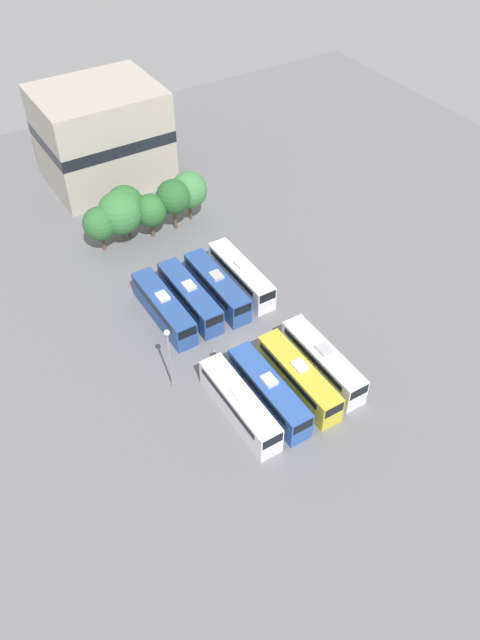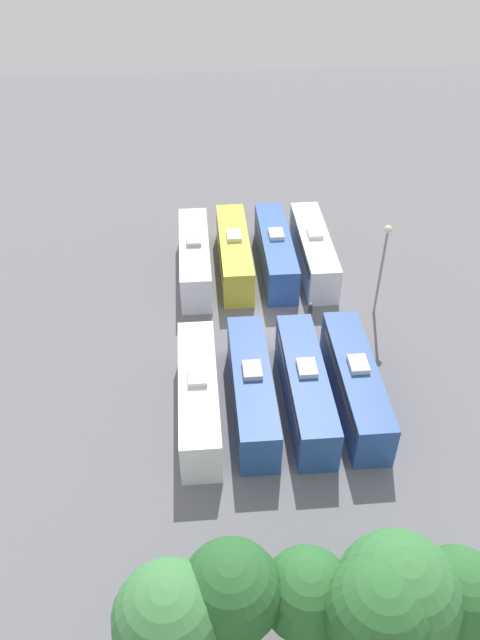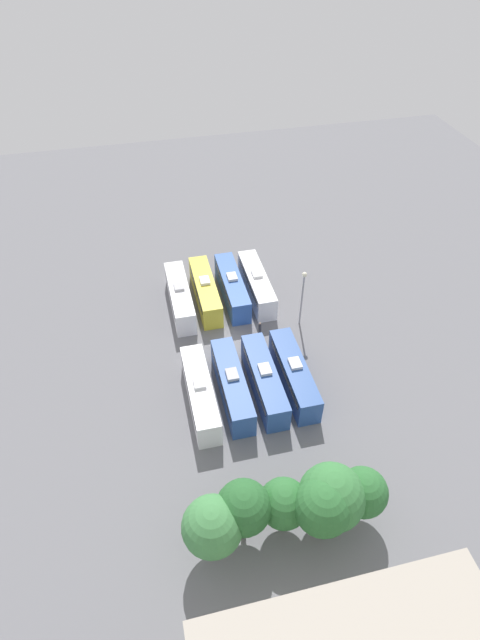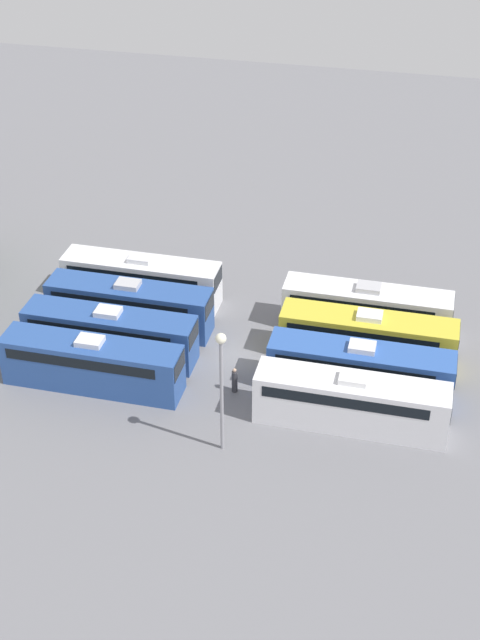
% 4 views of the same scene
% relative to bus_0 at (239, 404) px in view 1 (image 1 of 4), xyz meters
% --- Properties ---
extents(ground_plane, '(121.80, 121.80, 0.00)m').
position_rel_bus_0_xyz_m(ground_plane, '(5.06, 8.00, -1.75)').
color(ground_plane, slate).
extents(bus_0, '(2.49, 11.27, 3.54)m').
position_rel_bus_0_xyz_m(bus_0, '(0.00, 0.00, 0.00)').
color(bus_0, white).
rests_on(bus_0, ground_plane).
extents(bus_1, '(2.49, 11.27, 3.54)m').
position_rel_bus_0_xyz_m(bus_1, '(3.25, -0.12, 0.00)').
color(bus_1, '#2D56A8').
rests_on(bus_1, ground_plane).
extents(bus_2, '(2.49, 11.27, 3.54)m').
position_rel_bus_0_xyz_m(bus_2, '(6.78, -0.17, 0.00)').
color(bus_2, gold).
rests_on(bus_2, ground_plane).
extents(bus_3, '(2.49, 11.27, 3.54)m').
position_rel_bus_0_xyz_m(bus_3, '(10.14, 0.29, 0.00)').
color(bus_3, white).
rests_on(bus_3, ground_plane).
extents(bus_4, '(2.49, 11.27, 3.54)m').
position_rel_bus_0_xyz_m(bus_4, '(0.01, 15.99, 0.00)').
color(bus_4, '#284C93').
rests_on(bus_4, ground_plane).
extents(bus_5, '(2.49, 11.27, 3.54)m').
position_rel_bus_0_xyz_m(bus_5, '(3.34, 16.06, 0.00)').
color(bus_5, '#284C93').
rests_on(bus_5, ground_plane).
extents(bus_6, '(2.49, 11.27, 3.54)m').
position_rel_bus_0_xyz_m(bus_6, '(6.82, 15.97, 0.00)').
color(bus_6, '#284C93').
rests_on(bus_6, ground_plane).
extents(bus_7, '(2.49, 11.27, 3.54)m').
position_rel_bus_0_xyz_m(bus_7, '(10.30, 16.29, 0.00)').
color(bus_7, white).
rests_on(bus_7, ground_plane).
extents(worker_person, '(0.36, 0.36, 1.73)m').
position_rel_bus_0_xyz_m(worker_person, '(1.48, 7.30, -0.95)').
color(worker_person, '#333338').
rests_on(worker_person, ground_plane).
extents(light_pole, '(0.60, 0.60, 7.90)m').
position_rel_bus_0_xyz_m(light_pole, '(-3.77, 6.73, 3.60)').
color(light_pole, gray).
rests_on(light_pole, ground_plane).
extents(tree_0, '(4.22, 4.22, 6.13)m').
position_rel_bus_0_xyz_m(tree_0, '(-0.76, 31.51, 2.25)').
color(tree_0, brown).
rests_on(tree_0, ground_plane).
extents(tree_1, '(5.55, 5.55, 7.34)m').
position_rel_bus_0_xyz_m(tree_1, '(2.06, 31.57, 2.80)').
color(tree_1, brown).
rests_on(tree_1, ground_plane).
extents(tree_2, '(4.73, 4.73, 7.34)m').
position_rel_bus_0_xyz_m(tree_2, '(3.15, 32.39, 3.21)').
color(tree_2, brown).
rests_on(tree_2, ground_plane).
extents(tree_3, '(4.19, 4.19, 6.04)m').
position_rel_bus_0_xyz_m(tree_3, '(5.85, 30.93, 2.17)').
color(tree_3, brown).
rests_on(tree_3, ground_plane).
extents(tree_4, '(4.51, 4.51, 7.04)m').
position_rel_bus_0_xyz_m(tree_4, '(9.22, 30.93, 3.02)').
color(tree_4, brown).
rests_on(tree_4, ground_plane).
extents(tree_5, '(4.87, 4.87, 6.93)m').
position_rel_bus_0_xyz_m(tree_5, '(11.89, 31.73, 2.73)').
color(tree_5, brown).
rests_on(tree_5, ground_plane).
extents(depot_building, '(16.42, 13.51, 13.53)m').
position_rel_bus_0_xyz_m(depot_building, '(6.61, 47.18, 5.09)').
color(depot_building, '#B2A899').
rests_on(depot_building, ground_plane).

